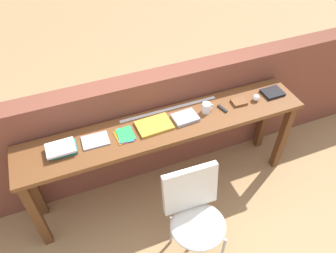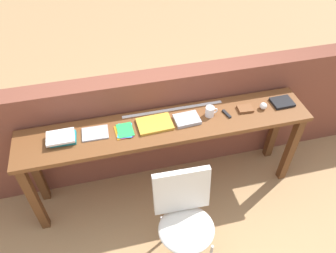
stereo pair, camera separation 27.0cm
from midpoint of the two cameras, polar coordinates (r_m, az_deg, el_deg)
The scene contains 15 objects.
ground_plane at distance 3.26m, azimuth 3.52°, elevation -14.62°, with size 40.00×40.00×0.00m, color tan.
brick_wall_back at distance 3.19m, azimuth 0.76°, elevation 0.45°, with size 6.00×0.20×1.15m, color brown.
sideboard at distance 2.84m, azimuth 2.47°, elevation -1.76°, with size 2.50×0.44×0.88m.
chair_white_moulded at distance 2.63m, azimuth 5.97°, elevation -15.40°, with size 0.46×0.47×0.89m.
book_stack_leftmost at distance 2.68m, azimuth -15.29°, elevation -2.08°, with size 0.23×0.16×0.06m.
magazine_cycling at distance 2.70m, azimuth -9.81°, elevation -1.31°, with size 0.21×0.16×0.01m, color #9E9EA3.
pamphlet_pile_colourful at distance 2.68m, azimuth -4.79°, elevation -0.89°, with size 0.16×0.19×0.01m.
book_open_centre at distance 2.73m, azimuth 0.50°, elevation 0.31°, with size 0.29×0.20×0.02m, color gold.
book_grey_hardcover at distance 2.78m, azimuth 6.09°, elevation 1.13°, with size 0.21×0.16×0.03m, color #9E9EA3.
mug at distance 2.84m, azimuth 10.05°, elevation 2.47°, with size 0.11×0.08×0.09m.
multitool_folded at distance 2.90m, azimuth 12.82°, elevation 2.04°, with size 0.02×0.11×0.02m, color black.
leather_journal_brown at distance 2.98m, azimuth 15.84°, elevation 2.87°, with size 0.13×0.10×0.02m, color brown.
sports_ball_small at distance 3.03m, azimuth 18.75°, elevation 3.30°, with size 0.06×0.06×0.06m, color silver.
book_repair_rightmost at distance 3.16m, azimuth 21.61°, elevation 3.85°, with size 0.19×0.15×0.03m, color black.
ruler_metal_back_edge at distance 2.89m, azimuth 3.53°, elevation 2.88°, with size 0.90×0.03×0.00m, color silver.
Camera 2 is at (-0.46, -1.63, 2.78)m, focal length 35.00 mm.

